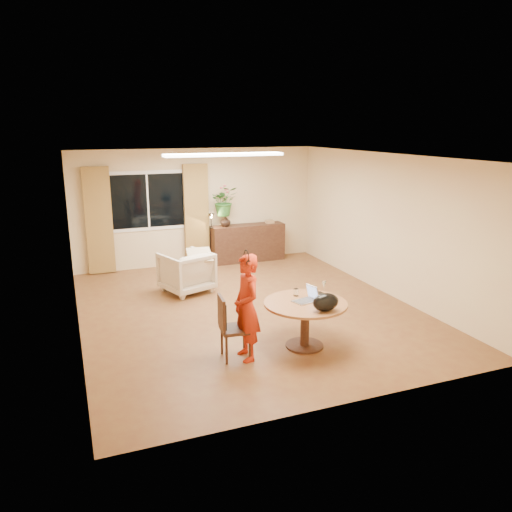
{
  "coord_description": "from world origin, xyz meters",
  "views": [
    {
      "loc": [
        -2.8,
        -7.61,
        3.07
      ],
      "look_at": [
        0.08,
        -0.2,
        0.99
      ],
      "focal_mm": 35.0,
      "sensor_mm": 36.0,
      "label": 1
    }
  ],
  "objects_px": {
    "child": "(247,308)",
    "sideboard": "(248,243)",
    "dining_table": "(305,312)",
    "dining_chair": "(235,327)",
    "armchair": "(186,272)"
  },
  "relations": [
    {
      "from": "child",
      "to": "armchair",
      "type": "distance_m",
      "value": 3.08
    },
    {
      "from": "dining_chair",
      "to": "armchair",
      "type": "relative_size",
      "value": 1.04
    },
    {
      "from": "dining_chair",
      "to": "child",
      "type": "bearing_deg",
      "value": -16.63
    },
    {
      "from": "dining_table",
      "to": "child",
      "type": "distance_m",
      "value": 0.92
    },
    {
      "from": "sideboard",
      "to": "dining_table",
      "type": "bearing_deg",
      "value": -100.52
    },
    {
      "from": "dining_table",
      "to": "dining_chair",
      "type": "relative_size",
      "value": 1.32
    },
    {
      "from": "dining_table",
      "to": "armchair",
      "type": "relative_size",
      "value": 1.37
    },
    {
      "from": "armchair",
      "to": "sideboard",
      "type": "height_order",
      "value": "sideboard"
    },
    {
      "from": "dining_table",
      "to": "dining_chair",
      "type": "xyz_separation_m",
      "value": [
        -1.04,
        0.02,
        -0.08
      ]
    },
    {
      "from": "dining_table",
      "to": "child",
      "type": "height_order",
      "value": "child"
    },
    {
      "from": "child",
      "to": "sideboard",
      "type": "height_order",
      "value": "child"
    },
    {
      "from": "dining_chair",
      "to": "armchair",
      "type": "height_order",
      "value": "dining_chair"
    },
    {
      "from": "dining_table",
      "to": "armchair",
      "type": "distance_m",
      "value": 3.18
    },
    {
      "from": "dining_chair",
      "to": "child",
      "type": "xyz_separation_m",
      "value": [
        0.14,
        -0.06,
        0.28
      ]
    },
    {
      "from": "dining_table",
      "to": "child",
      "type": "bearing_deg",
      "value": -177.21
    }
  ]
}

